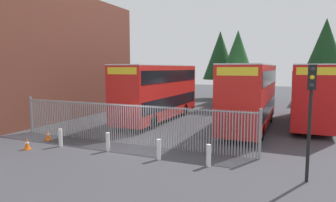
{
  "coord_description": "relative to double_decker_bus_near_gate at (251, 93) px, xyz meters",
  "views": [
    {
      "loc": [
        7.72,
        -13.8,
        4.18
      ],
      "look_at": [
        0.0,
        4.0,
        2.0
      ],
      "focal_mm": 31.56,
      "sensor_mm": 36.0,
      "label": 1
    }
  ],
  "objects": [
    {
      "name": "double_decker_bus_near_gate",
      "position": [
        0.0,
        0.0,
        0.0
      ],
      "size": [
        2.54,
        10.81,
        4.42
      ],
      "color": "red",
      "rests_on": "ground"
    },
    {
      "name": "depot_building_brick",
      "position": [
        -18.31,
        -3.28,
        2.71
      ],
      "size": [
        9.01,
        20.82,
        10.27
      ],
      "primitive_type": "cube",
      "color": "brown",
      "rests_on": "ground"
    },
    {
      "name": "tree_mid_row",
      "position": [
        5.94,
        20.08,
        3.91
      ],
      "size": [
        5.36,
        5.36,
        10.17
      ],
      "color": "#4C3823",
      "rests_on": "ground"
    },
    {
      "name": "bollard_center_front",
      "position": [
        -5.72,
        -8.76,
        -1.95
      ],
      "size": [
        0.2,
        0.2,
        0.95
      ],
      "primitive_type": "cylinder",
      "color": "silver",
      "rests_on": "ground"
    },
    {
      "name": "double_decker_bus_behind_fence_left",
      "position": [
        -7.19,
        0.35,
        0.0
      ],
      "size": [
        2.54,
        10.81,
        4.42
      ],
      "color": "red",
      "rests_on": "ground"
    },
    {
      "name": "traffic_cone_mid_forecourt",
      "position": [
        -9.74,
        -10.14,
        -2.13
      ],
      "size": [
        0.34,
        0.34,
        0.59
      ],
      "color": "orange",
      "rests_on": "ground"
    },
    {
      "name": "ground_plane",
      "position": [
        -4.89,
        0.92,
        -2.42
      ],
      "size": [
        100.0,
        100.0,
        0.0
      ],
      "primitive_type": "plane",
      "color": "#3D3D42"
    },
    {
      "name": "traffic_light_kerbside",
      "position": [
        3.35,
        -9.22,
        0.56
      ],
      "size": [
        0.28,
        0.33,
        4.3
      ],
      "color": "black",
      "rests_on": "ground"
    },
    {
      "name": "palisade_fence",
      "position": [
        -5.7,
        -7.08,
        -1.24
      ],
      "size": [
        14.4,
        0.14,
        2.35
      ],
      "color": "gray",
      "rests_on": "ground"
    },
    {
      "name": "tree_short_side",
      "position": [
        -3.87,
        16.06,
        3.38
      ],
      "size": [
        4.12,
        4.12,
        8.76
      ],
      "color": "#4C3823",
      "rests_on": "ground"
    },
    {
      "name": "bollard_far_right",
      "position": [
        -0.45,
        -8.98,
        -1.95
      ],
      "size": [
        0.2,
        0.2,
        0.95
      ],
      "primitive_type": "cylinder",
      "color": "silver",
      "rests_on": "ground"
    },
    {
      "name": "double_decker_bus_behind_fence_right",
      "position": [
        3.88,
        3.16,
        0.0
      ],
      "size": [
        2.54,
        10.81,
        4.42
      ],
      "color": "red",
      "rests_on": "ground"
    },
    {
      "name": "traffic_cone_by_gate",
      "position": [
        -10.27,
        -8.23,
        -2.13
      ],
      "size": [
        0.34,
        0.34,
        0.59
      ],
      "color": "orange",
      "rests_on": "ground"
    },
    {
      "name": "tree_tall_back",
      "position": [
        -6.73,
        18.81,
        3.42
      ],
      "size": [
        4.51,
        4.51,
        9.08
      ],
      "color": "#4C3823",
      "rests_on": "ground"
    },
    {
      "name": "bollard_near_left",
      "position": [
        -8.59,
        -9.0,
        -1.95
      ],
      "size": [
        0.2,
        0.2,
        0.95
      ],
      "primitive_type": "cylinder",
      "color": "silver",
      "rests_on": "ground"
    },
    {
      "name": "double_decker_bus_far_back",
      "position": [
        -3.22,
        13.07,
        0.0
      ],
      "size": [
        2.54,
        10.81,
        4.42
      ],
      "color": "#B70C0C",
      "rests_on": "ground"
    },
    {
      "name": "bollard_near_right",
      "position": [
        -2.78,
        -9.0,
        -1.95
      ],
      "size": [
        0.2,
        0.2,
        0.95
      ],
      "primitive_type": "cylinder",
      "color": "silver",
      "rests_on": "ground"
    }
  ]
}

